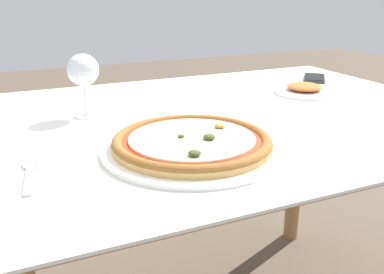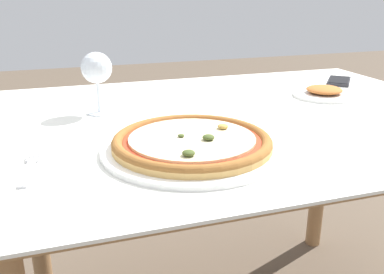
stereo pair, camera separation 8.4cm
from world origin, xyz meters
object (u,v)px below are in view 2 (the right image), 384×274
at_px(wine_glass_far_left, 97,70).
at_px(dining_table, 235,146).
at_px(side_plate, 324,93).
at_px(pizza_plate, 192,143).
at_px(cell_phone, 339,81).
at_px(fork, 30,166).

bearing_deg(wine_glass_far_left, dining_table, -19.75).
height_order(dining_table, side_plate, side_plate).
bearing_deg(pizza_plate, dining_table, 48.12).
bearing_deg(pizza_plate, cell_phone, 33.87).
bearing_deg(side_plate, cell_phone, 42.70).
bearing_deg(pizza_plate, fork, 177.32).
height_order(pizza_plate, wine_glass_far_left, wine_glass_far_left).
height_order(pizza_plate, cell_phone, pizza_plate).
bearing_deg(fork, cell_phone, 24.17).
bearing_deg(wine_glass_far_left, fork, -117.00).
xyz_separation_m(pizza_plate, wine_glass_far_left, (-0.14, 0.33, 0.10)).
height_order(wine_glass_far_left, side_plate, wine_glass_far_left).
bearing_deg(dining_table, cell_phone, 26.52).
xyz_separation_m(fork, cell_phone, (0.99, 0.44, 0.00)).
relative_size(fork, wine_glass_far_left, 1.07).
bearing_deg(cell_phone, pizza_plate, -146.13).
bearing_deg(wine_glass_far_left, pizza_plate, -66.62).
distance_m(dining_table, wine_glass_far_left, 0.41).
height_order(fork, side_plate, side_plate).
bearing_deg(cell_phone, fork, -155.83).
bearing_deg(cell_phone, side_plate, -137.30).
xyz_separation_m(dining_table, pizza_plate, (-0.19, -0.21, 0.10)).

